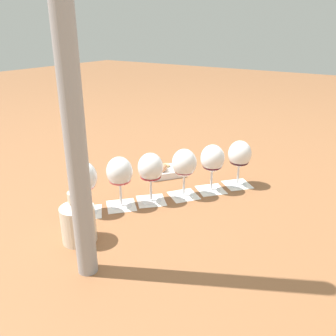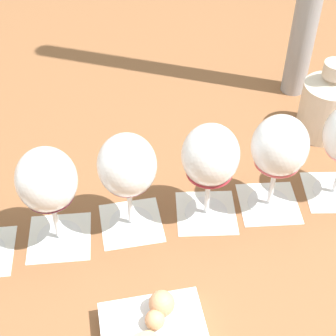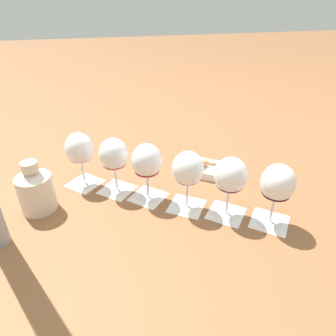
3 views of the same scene
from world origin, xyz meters
TOP-DOWN VIEW (x-y plane):
  - ground_plane at (0.00, 0.00)m, footprint 8.00×8.00m
  - tasting_card_0 at (-0.24, 0.16)m, footprint 0.14×0.14m
  - tasting_card_1 at (-0.14, 0.10)m, footprint 0.14×0.14m
  - tasting_card_2 at (-0.05, 0.04)m, footprint 0.14×0.14m
  - tasting_card_3 at (0.05, -0.04)m, footprint 0.14×0.14m
  - tasting_card_4 at (0.15, -0.10)m, footprint 0.14×0.14m
  - tasting_card_5 at (0.25, -0.16)m, footprint 0.14×0.14m
  - wine_glass_0 at (-0.24, 0.16)m, footprint 0.09×0.09m
  - wine_glass_1 at (-0.14, 0.10)m, footprint 0.09×0.09m
  - wine_glass_2 at (-0.05, 0.04)m, footprint 0.09×0.09m
  - wine_glass_3 at (0.05, -0.04)m, footprint 0.09×0.09m
  - wine_glass_4 at (0.15, -0.10)m, footprint 0.09×0.09m
  - wine_glass_5 at (0.25, -0.16)m, footprint 0.09×0.09m
  - ceramic_vase at (-0.37, 0.06)m, footprint 0.10×0.10m
  - snack_dish at (0.17, 0.13)m, footprint 0.17×0.17m
  - umbrella_pole at (-0.45, -0.06)m, footprint 0.05×0.05m

SIDE VIEW (x-z plane):
  - ground_plane at x=0.00m, z-range 0.00..0.00m
  - tasting_card_0 at x=-0.24m, z-range 0.00..0.00m
  - tasting_card_1 at x=-0.14m, z-range 0.00..0.00m
  - tasting_card_2 at x=-0.05m, z-range 0.00..0.00m
  - tasting_card_3 at x=0.05m, z-range 0.00..0.00m
  - tasting_card_4 at x=0.15m, z-range 0.00..0.00m
  - tasting_card_5 at x=0.25m, z-range 0.00..0.00m
  - snack_dish at x=0.17m, z-range -0.01..0.05m
  - ceramic_vase at x=-0.37m, z-range -0.01..0.14m
  - wine_glass_3 at x=0.05m, z-range 0.03..0.21m
  - wine_glass_0 at x=-0.24m, z-range 0.03..0.21m
  - wine_glass_4 at x=0.15m, z-range 0.03..0.21m
  - wine_glass_1 at x=-0.14m, z-range 0.03..0.21m
  - wine_glass_5 at x=0.25m, z-range 0.03..0.21m
  - wine_glass_2 at x=-0.05m, z-range 0.03..0.21m
  - umbrella_pole at x=-0.45m, z-range 0.00..1.00m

